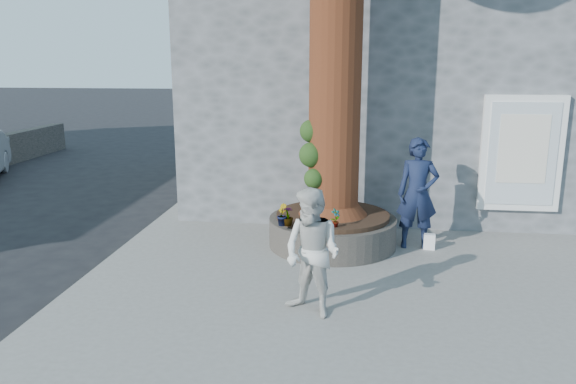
# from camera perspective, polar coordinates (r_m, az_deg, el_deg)

# --- Properties ---
(ground) EXTENTS (120.00, 120.00, 0.00)m
(ground) POSITION_cam_1_polar(r_m,az_deg,el_deg) (8.62, -1.55, -10.17)
(ground) COLOR black
(ground) RESTS_ON ground
(pavement) EXTENTS (9.00, 8.00, 0.12)m
(pavement) POSITION_cam_1_polar(r_m,az_deg,el_deg) (9.44, 8.49, -7.78)
(pavement) COLOR slate
(pavement) RESTS_ON ground
(yellow_line) EXTENTS (0.10, 30.00, 0.01)m
(yellow_line) POSITION_cam_1_polar(r_m,az_deg,el_deg) (10.37, -17.71, -6.68)
(yellow_line) COLOR yellow
(yellow_line) RESTS_ON ground
(stone_shop) EXTENTS (10.30, 8.30, 6.30)m
(stone_shop) POSITION_cam_1_polar(r_m,az_deg,el_deg) (15.07, 12.28, 11.95)
(stone_shop) COLOR #55585A
(stone_shop) RESTS_ON ground
(planter) EXTENTS (2.30, 2.30, 0.60)m
(planter) POSITION_cam_1_polar(r_m,az_deg,el_deg) (10.28, 4.53, -3.84)
(planter) COLOR black
(planter) RESTS_ON pavement
(man) EXTENTS (0.73, 0.48, 1.99)m
(man) POSITION_cam_1_polar(r_m,az_deg,el_deg) (10.23, 13.03, -0.16)
(man) COLOR #141D38
(man) RESTS_ON pavement
(woman) EXTENTS (1.05, 0.99, 1.71)m
(woman) POSITION_cam_1_polar(r_m,az_deg,el_deg) (7.36, 2.48, -6.20)
(woman) COLOR beige
(woman) RESTS_ON pavement
(shopping_bag) EXTENTS (0.21, 0.14, 0.28)m
(shopping_bag) POSITION_cam_1_polar(r_m,az_deg,el_deg) (10.38, 14.17, -4.92)
(shopping_bag) COLOR white
(shopping_bag) RESTS_ON pavement
(plant_a) EXTENTS (0.20, 0.20, 0.32)m
(plant_a) POSITION_cam_1_polar(r_m,az_deg,el_deg) (9.33, 4.86, -2.64)
(plant_a) COLOR gray
(plant_a) RESTS_ON planter
(plant_b) EXTENTS (0.24, 0.24, 0.37)m
(plant_b) POSITION_cam_1_polar(r_m,az_deg,el_deg) (9.40, -0.64, -2.32)
(plant_b) COLOR gray
(plant_b) RESTS_ON planter
(plant_c) EXTENTS (0.23, 0.23, 0.33)m
(plant_c) POSITION_cam_1_polar(r_m,az_deg,el_deg) (9.39, -0.03, -2.46)
(plant_c) COLOR gray
(plant_c) RESTS_ON planter
(plant_d) EXTENTS (0.37, 0.37, 0.31)m
(plant_d) POSITION_cam_1_polar(r_m,az_deg,el_deg) (10.98, 3.88, -0.20)
(plant_d) COLOR gray
(plant_d) RESTS_ON planter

